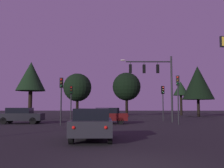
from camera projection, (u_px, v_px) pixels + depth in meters
ground_plane at (120, 120)px, 31.17m from camera, size 168.00×168.00×0.00m
traffic_signal_mast_arm at (156, 76)px, 27.24m from camera, size 5.50×0.48×6.97m
traffic_light_corner_left at (71, 96)px, 28.47m from camera, size 0.35×0.38×3.92m
traffic_light_corner_right at (163, 96)px, 29.48m from camera, size 0.36×0.38×3.99m
traffic_light_median at (61, 91)px, 22.85m from camera, size 0.32×0.36×4.19m
traffic_light_far_side at (178, 90)px, 23.44m from camera, size 0.36×0.38×4.45m
car_nearside_lane at (92, 123)px, 12.51m from camera, size 2.06×4.27×1.52m
car_crossing_left at (21, 115)px, 24.74m from camera, size 4.25×1.91×1.52m
car_crossing_right at (106, 115)px, 24.57m from camera, size 4.17×1.84×1.52m
tree_behind_sign at (198, 83)px, 43.62m from camera, size 5.27×5.27×8.52m
tree_left_far at (127, 87)px, 47.43m from camera, size 5.16×5.16×7.92m
tree_center_horizon at (77, 88)px, 42.77m from camera, size 4.65×4.65×7.15m
tree_right_cluster at (181, 89)px, 50.13m from camera, size 3.00×3.00×6.52m
tree_lot_edge at (31, 77)px, 31.97m from camera, size 3.59×3.59×7.18m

